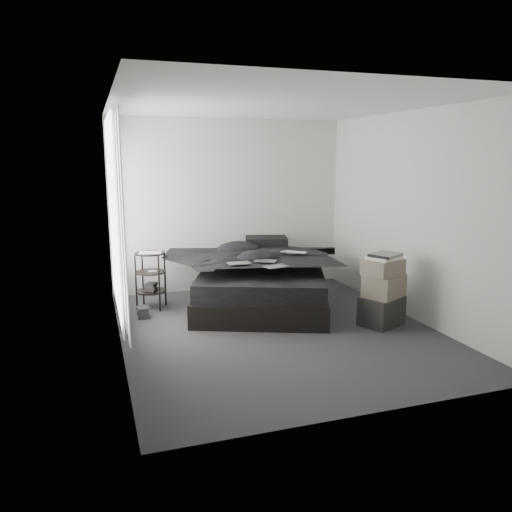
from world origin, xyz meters
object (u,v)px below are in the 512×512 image
object	(u,v)px
box_lower	(381,311)
laptop	(292,248)
side_stand	(151,281)
bed	(262,295)

from	to	relation	value
box_lower	laptop	bearing A→B (deg)	121.90
laptop	side_stand	world-z (taller)	laptop
box_lower	bed	bearing A→B (deg)	131.77
bed	box_lower	bearing A→B (deg)	-26.67
laptop	box_lower	size ratio (longest dim) A/B	0.73
side_stand	box_lower	size ratio (longest dim) A/B	1.56
bed	laptop	xyz separation A→B (m)	(0.40, -0.10, 0.66)
laptop	box_lower	world-z (taller)	laptop
bed	side_stand	world-z (taller)	side_stand
laptop	box_lower	bearing A→B (deg)	-18.54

